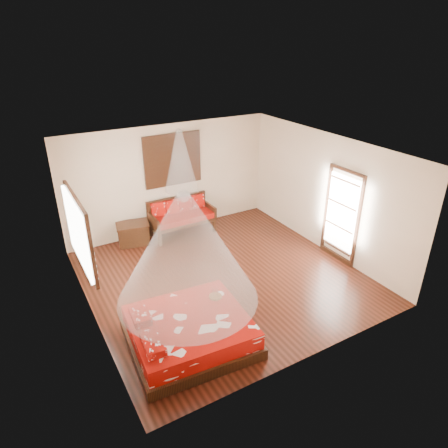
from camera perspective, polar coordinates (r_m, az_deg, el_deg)
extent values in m
cube|color=black|center=(8.74, -0.12, -7.60)|extent=(5.50, 5.50, 0.02)
cube|color=white|center=(7.56, -0.14, 10.53)|extent=(5.50, 5.50, 0.02)
cube|color=beige|center=(7.24, -19.48, -3.85)|extent=(0.02, 5.50, 2.80)
cube|color=beige|center=(9.62, 14.33, 4.26)|extent=(0.02, 5.50, 2.80)
cube|color=beige|center=(10.36, -7.79, 6.40)|extent=(5.50, 0.02, 2.80)
cube|color=beige|center=(6.12, 12.98, -8.72)|extent=(5.50, 0.02, 2.80)
cube|color=black|center=(7.08, -4.84, -15.95)|extent=(2.13, 1.95, 0.20)
cube|color=#A00B05|center=(6.91, -4.92, -14.41)|extent=(2.02, 1.84, 0.30)
cube|color=#A00B05|center=(6.35, -10.10, -16.57)|extent=(0.32, 0.54, 0.13)
cube|color=#A00B05|center=(6.92, -11.90, -12.63)|extent=(0.32, 0.54, 0.13)
cube|color=black|center=(9.96, -9.19, -2.02)|extent=(0.08, 0.08, 0.42)
cube|color=black|center=(10.52, -1.40, -0.09)|extent=(0.08, 0.08, 0.42)
cube|color=black|center=(10.48, -10.44, -0.64)|extent=(0.08, 0.08, 0.42)
cube|color=black|center=(11.01, -2.94, 1.13)|extent=(0.08, 0.08, 0.42)
cube|color=black|center=(10.39, -5.95, 0.47)|extent=(1.66, 0.74, 0.08)
cube|color=#8D1005|center=(10.35, -5.98, 1.02)|extent=(1.60, 0.68, 0.14)
cube|color=black|center=(10.55, -6.76, 2.56)|extent=(1.66, 0.06, 0.55)
cube|color=black|center=(10.07, -10.08, 0.33)|extent=(0.06, 0.74, 0.30)
cube|color=black|center=(10.64, -2.12, 2.16)|extent=(0.06, 0.74, 0.30)
cube|color=#A00B05|center=(10.24, -9.34, 2.04)|extent=(0.35, 0.19, 0.37)
cube|color=#A00B05|center=(10.36, -7.45, 2.46)|extent=(0.35, 0.19, 0.37)
cube|color=#A00B05|center=(10.49, -5.60, 2.87)|extent=(0.35, 0.19, 0.37)
cube|color=#A00B05|center=(10.63, -3.79, 3.26)|extent=(0.35, 0.19, 0.37)
cube|color=black|center=(10.19, -12.82, -1.45)|extent=(0.84, 0.68, 0.49)
cube|color=black|center=(10.08, -12.97, -0.08)|extent=(0.89, 0.73, 0.05)
cube|color=black|center=(10.21, -7.33, 9.09)|extent=(1.52, 0.06, 1.32)
cube|color=black|center=(10.20, -7.31, 9.07)|extent=(1.35, 0.04, 1.10)
cube|color=black|center=(7.29, -19.85, -1.04)|extent=(0.08, 1.74, 1.34)
cube|color=beige|center=(7.29, -19.55, -0.97)|extent=(0.04, 1.54, 1.10)
cube|color=black|center=(9.34, 16.41, 1.00)|extent=(0.08, 1.02, 2.16)
cube|color=white|center=(9.29, 16.40, 1.54)|extent=(0.03, 0.82, 1.70)
cylinder|color=brown|center=(7.28, -1.25, -10.30)|extent=(0.23, 0.23, 0.03)
cone|color=white|center=(6.06, -5.45, -3.50)|extent=(2.24, 2.24, 1.80)
cone|color=white|center=(9.77, -6.26, 8.98)|extent=(0.82, 0.82, 1.50)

